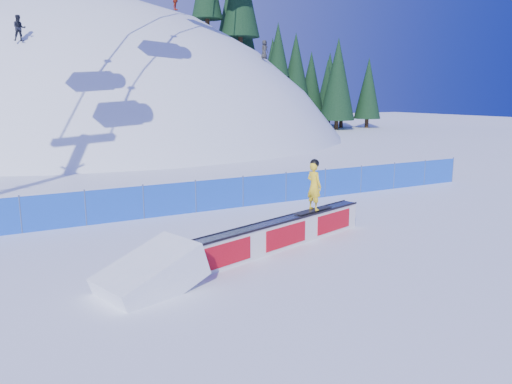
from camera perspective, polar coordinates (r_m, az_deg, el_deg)
ground at (r=16.66m, az=8.72°, el=-4.34°), size 160.00×160.00×0.00m
snow_hill at (r=59.93m, az=-17.45°, el=-11.34°), size 64.00×64.00×64.00m
treeline at (r=62.95m, az=4.22°, el=15.83°), size 27.33×13.17×21.85m
safety_fence at (r=20.18m, az=1.02°, el=0.27°), size 22.05×0.05×1.30m
rail_box at (r=14.53m, az=2.80°, el=-4.80°), size 6.95×2.54×0.85m
snow_ramp at (r=11.90m, az=-11.89°, el=-10.87°), size 2.70×2.10×1.48m
snowboarder at (r=15.40m, az=6.65°, el=0.74°), size 1.56×0.72×1.62m
distant_skiers at (r=44.17m, az=-13.74°, el=19.30°), size 21.34×8.94×6.49m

